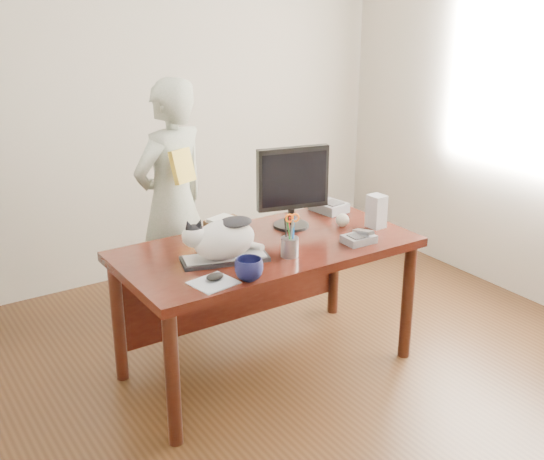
% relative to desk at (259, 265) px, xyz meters
% --- Properties ---
extents(room, '(4.50, 4.50, 4.50)m').
position_rel_desk_xyz_m(room, '(0.00, -0.68, 0.75)').
color(room, black).
rests_on(room, ground).
extents(desk, '(1.60, 0.80, 0.75)m').
position_rel_desk_xyz_m(desk, '(0.00, 0.00, 0.00)').
color(desk, black).
rests_on(desk, ground).
extents(keyboard, '(0.47, 0.28, 0.03)m').
position_rel_desk_xyz_m(keyboard, '(-0.30, -0.15, 0.16)').
color(keyboard, black).
rests_on(keyboard, desk).
extents(cat, '(0.43, 0.29, 0.24)m').
position_rel_desk_xyz_m(cat, '(-0.31, -0.15, 0.27)').
color(cat, silver).
rests_on(cat, keyboard).
extents(monitor, '(0.42, 0.25, 0.47)m').
position_rel_desk_xyz_m(monitor, '(0.27, 0.07, 0.41)').
color(monitor, black).
rests_on(monitor, desk).
extents(pen_cup, '(0.11, 0.11, 0.23)m').
position_rel_desk_xyz_m(pen_cup, '(0.01, -0.28, 0.21)').
color(pen_cup, gray).
rests_on(pen_cup, desk).
extents(mousepad, '(0.23, 0.21, 0.00)m').
position_rel_desk_xyz_m(mousepad, '(-0.48, -0.36, 0.15)').
color(mousepad, '#B0B3BC').
rests_on(mousepad, desk).
extents(mouse, '(0.10, 0.07, 0.04)m').
position_rel_desk_xyz_m(mouse, '(-0.46, -0.34, 0.17)').
color(mouse, black).
rests_on(mouse, mousepad).
extents(coffee_mug, '(0.18, 0.18, 0.11)m').
position_rel_desk_xyz_m(coffee_mug, '(-0.32, -0.41, 0.20)').
color(coffee_mug, black).
rests_on(coffee_mug, desk).
extents(phone, '(0.17, 0.14, 0.08)m').
position_rel_desk_xyz_m(phone, '(0.44, -0.32, 0.17)').
color(phone, slate).
rests_on(phone, desk).
extents(speaker, '(0.09, 0.10, 0.19)m').
position_rel_desk_xyz_m(speaker, '(0.68, -0.18, 0.24)').
color(speaker, '#A6A6A9').
rests_on(speaker, desk).
extents(baseball, '(0.08, 0.08, 0.08)m').
position_rel_desk_xyz_m(baseball, '(0.52, -0.07, 0.19)').
color(baseball, beige).
rests_on(baseball, desk).
extents(book_stack, '(0.25, 0.21, 0.08)m').
position_rel_desk_xyz_m(book_stack, '(-0.09, 0.22, 0.18)').
color(book_stack, '#471413').
rests_on(book_stack, desk).
extents(calculator, '(0.18, 0.23, 0.06)m').
position_rel_desk_xyz_m(calculator, '(0.63, 0.19, 0.18)').
color(calculator, slate).
rests_on(calculator, desk).
extents(person, '(0.66, 0.53, 1.55)m').
position_rel_desk_xyz_m(person, '(-0.14, 0.80, 0.17)').
color(person, beige).
rests_on(person, ground).
extents(held_book, '(0.17, 0.13, 0.20)m').
position_rel_desk_xyz_m(held_book, '(-0.14, 0.63, 0.45)').
color(held_book, gold).
rests_on(held_book, person).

